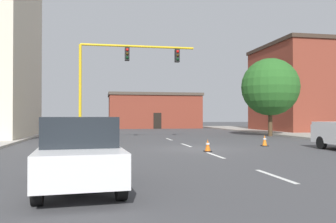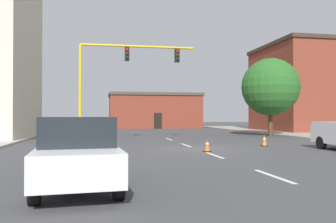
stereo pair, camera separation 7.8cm
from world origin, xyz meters
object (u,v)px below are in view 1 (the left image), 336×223
tree_right_mid (270,87)px  sedan_white_near_left (80,151)px  traffic_cone_roadside_b (265,141)px  traffic_cone_roadside_a (208,146)px  traffic_signal_gantry (97,109)px

tree_right_mid → sedan_white_near_left: bearing=-127.8°
sedan_white_near_left → traffic_cone_roadside_b: bearing=45.6°
tree_right_mid → traffic_cone_roadside_b: size_ratio=10.31×
traffic_cone_roadside_a → traffic_cone_roadside_b: (4.21, 2.42, 0.03)m
traffic_signal_gantry → traffic_cone_roadside_a: traffic_signal_gantry is taller
traffic_signal_gantry → sedan_white_near_left: (-0.17, -15.95, -1.35)m
traffic_signal_gantry → traffic_cone_roadside_a: bearing=-56.4°
tree_right_mid → traffic_cone_roadside_b: 11.19m
traffic_signal_gantry → traffic_cone_roadside_b: bearing=-31.1°
tree_right_mid → sedan_white_near_left: (-14.93, -19.26, -3.40)m
tree_right_mid → traffic_cone_roadside_b: tree_right_mid is taller
tree_right_mid → traffic_signal_gantry: bearing=-167.3°
traffic_signal_gantry → traffic_cone_roadside_a: (5.50, -8.28, -1.94)m
traffic_signal_gantry → traffic_cone_roadside_b: (9.71, -5.86, -1.92)m
traffic_signal_gantry → sedan_white_near_left: bearing=-90.6°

